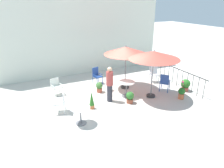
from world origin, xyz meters
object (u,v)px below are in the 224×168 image
Objects in this scene: patio_umbrella_1 at (154,55)px; cafe_table_1 at (127,86)px; patio_chair_4 at (56,85)px; potted_plant_3 at (92,100)px; patio_chair_1 at (154,73)px; standing_person at (110,84)px; cafe_table_0 at (80,112)px; potted_plant_0 at (110,87)px; potted_plant_2 at (185,85)px; patio_umbrella_0 at (126,51)px; potted_plant_1 at (182,93)px; patio_chair_0 at (61,101)px; patio_chair_3 at (97,75)px; patio_chair_2 at (165,82)px; potted_plant_5 at (99,87)px; potted_plant_4 at (130,97)px.

cafe_table_1 is (-1.10, 0.57, -1.58)m from patio_umbrella_1.
patio_chair_4 is 1.05× the size of potted_plant_3.
standing_person is (-3.44, -1.20, 0.33)m from patio_chair_1.
potted_plant_0 is at bearing 44.99° from cafe_table_0.
potted_plant_2 is at bearing -5.67° from patio_umbrella_1.
patio_umbrella_0 reaches higher than patio_chair_4.
potted_plant_2 is 5.19m from potted_plant_3.
potted_plant_1 is 3.57m from standing_person.
potted_plant_2 is 0.38× the size of standing_person.
potted_plant_2 is at bearing -33.20° from patio_umbrella_0.
patio_chair_0 is at bearing -167.72° from patio_chair_1.
patio_umbrella_0 is 3.65m from potted_plant_2.
standing_person is (2.13, -1.88, 0.39)m from patio_chair_4.
patio_chair_1 reaches higher than patio_chair_0.
patio_chair_3 is 4.92m from potted_plant_2.
potted_plant_3 is (-4.12, -0.09, -0.15)m from patio_chair_2.
patio_chair_2 is (1.63, -1.33, -1.53)m from patio_umbrella_0.
potted_plant_3 is at bearing 177.60° from patio_umbrella_1.
potted_plant_5 is (-3.49, -0.02, -0.26)m from patio_chair_1.
potted_plant_0 is 1.40m from standing_person.
patio_chair_0 is 3.11m from potted_plant_0.
potted_plant_4 is at bearing -9.77° from patio_chair_0.
potted_plant_5 is 1.32m from standing_person.
patio_chair_4 is (-5.57, 0.69, -0.06)m from patio_chair_1.
standing_person is (-4.15, 0.66, 0.54)m from potted_plant_2.
cafe_table_1 is 0.86× the size of patio_chair_1.
patio_chair_3 is 0.55× the size of standing_person.
patio_chair_4 is (-5.22, 2.12, -0.06)m from patio_chair_2.
cafe_table_0 is at bearing -168.04° from patio_umbrella_1.
cafe_table_1 is 1.46× the size of potted_plant_1.
patio_umbrella_0 is 5.36× the size of potted_plant_0.
patio_umbrella_1 is 3.73m from patio_chair_3.
patio_chair_1 is at bearing 110.83° from potted_plant_2.
potted_plant_5 is (2.28, 1.24, -0.25)m from patio_chair_0.
patio_chair_1 is 1.00× the size of patio_chair_2.
patio_umbrella_0 is 3.33m from potted_plant_3.
patio_chair_1 is 5.62m from patio_chair_4.
patio_chair_0 is 3.15m from potted_plant_4.
potted_plant_4 is (-3.37, 0.07, -0.05)m from potted_plant_2.
potted_plant_4 is at bearing -37.51° from standing_person.
patio_chair_2 is 3.45m from potted_plant_5.
potted_plant_2 is (2.07, -0.21, -1.78)m from patio_umbrella_1.
patio_chair_1 is at bearing 50.42° from patio_umbrella_1.
patio_chair_0 reaches higher than potted_plant_0.
patio_umbrella_1 reaches higher than patio_chair_0.
cafe_table_1 reaches higher than potted_plant_0.
patio_umbrella_1 is 4.33× the size of potted_plant_1.
patio_chair_4 is 1.31× the size of potted_plant_2.
patio_umbrella_1 reaches higher than potted_plant_4.
potted_plant_3 is (-3.11, 0.13, -1.73)m from patio_umbrella_1.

